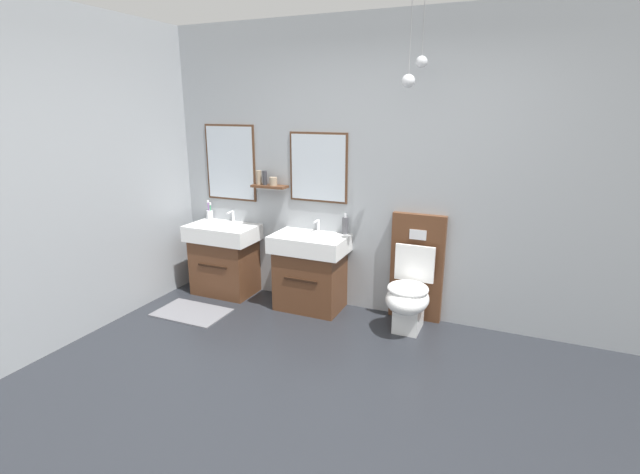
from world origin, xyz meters
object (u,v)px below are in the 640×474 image
object	(u,v)px
soap_dispenser	(345,225)
vanity_sink_right	(310,270)
toothbrush_cup	(210,214)
toilet	(412,287)
vanity_sink_left	(225,257)

from	to	relation	value
soap_dispenser	vanity_sink_right	bearing A→B (deg)	-149.57
toothbrush_cup	soap_dispenser	xyz separation A→B (m)	(1.56, 0.01, 0.03)
vanity_sink_right	toilet	bearing A→B (deg)	-0.10
vanity_sink_left	soap_dispenser	distance (m)	1.36
toilet	soap_dispenser	distance (m)	0.86
vanity_sink_left	soap_dispenser	xyz separation A→B (m)	(1.28, 0.17, 0.44)
vanity_sink_right	soap_dispenser	xyz separation A→B (m)	(0.29, 0.17, 0.44)
soap_dispenser	toilet	bearing A→B (deg)	-13.61
vanity_sink_right	vanity_sink_left	bearing A→B (deg)	180.00
toothbrush_cup	vanity_sink_left	bearing A→B (deg)	-29.76
toothbrush_cup	soap_dispenser	world-z (taller)	toothbrush_cup
vanity_sink_right	soap_dispenser	bearing A→B (deg)	30.43
vanity_sink_right	toothbrush_cup	bearing A→B (deg)	172.86
toilet	toothbrush_cup	bearing A→B (deg)	175.94
toothbrush_cup	soap_dispenser	distance (m)	1.56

